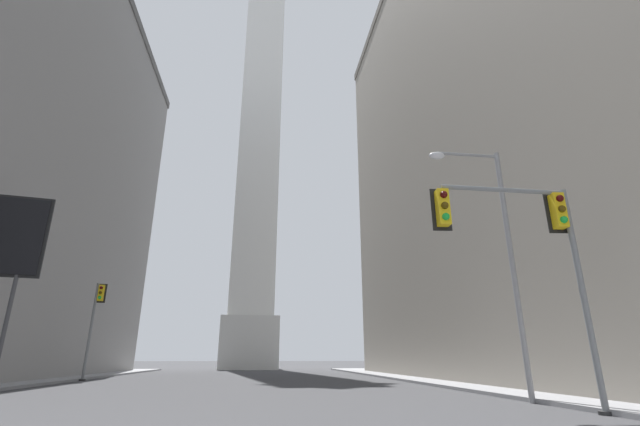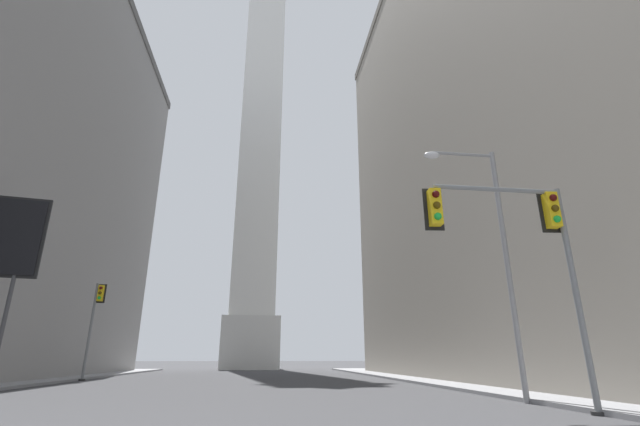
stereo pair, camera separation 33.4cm
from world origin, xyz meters
name	(u,v)px [view 1 (the left image)]	position (x,y,z in m)	size (l,w,h in m)	color
sidewalk_right	(481,385)	(12.91, 20.60, 0.07)	(5.00, 68.66, 0.15)	gray
building_right	(536,123)	(21.89, 24.41, 18.83)	(19.00, 41.65, 37.65)	gray
obelisk	(260,143)	(0.00, 57.21, 32.80)	(7.42, 7.42, 68.76)	silver
traffic_light_near_right	(529,236)	(9.02, 8.97, 4.87)	(4.50, 0.52, 6.43)	slate
traffic_light_mid_left	(95,315)	(-10.11, 29.65, 4.23)	(0.77, 0.51, 6.45)	slate
street_lamp	(499,241)	(9.96, 12.16, 5.61)	(2.96, 0.36, 9.29)	gray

